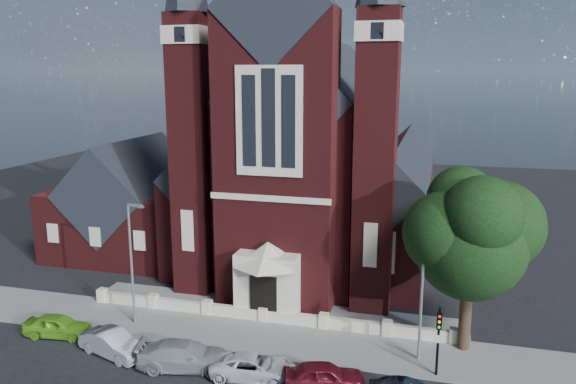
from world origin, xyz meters
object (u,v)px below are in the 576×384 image
object	(u,v)px
street_lamp_right	(424,285)
church	(318,161)
car_lime_van	(57,326)
car_silver_a	(113,344)
street_tree	(473,238)
car_dark_red	(324,376)
car_white_suv	(253,367)
parish_hall	(134,207)
car_silver_b	(185,356)
street_lamp_left	(132,257)
traffic_signal	(439,333)

from	to	relation	value
street_lamp_right	church	bearing A→B (deg)	118.04
car_lime_van	car_silver_a	bearing A→B (deg)	-112.00
street_tree	car_dark_red	bearing A→B (deg)	-140.32
street_tree	car_white_suv	world-z (taller)	street_tree
parish_hall	car_silver_a	bearing A→B (deg)	-63.63
car_lime_van	car_silver_b	world-z (taller)	car_silver_b
church	street_lamp_left	xyz separation A→B (m)	(-7.91, -18.94, -3.59)
parish_hall	traffic_signal	size ratio (longest dim) A/B	3.05
street_lamp_right	car_lime_van	xyz separation A→B (m)	(-21.83, -2.75, -3.90)
car_lime_van	car_white_suv	size ratio (longest dim) A/B	0.88
street_tree	parish_hall	bearing A→B (deg)	156.74
street_tree	street_lamp_left	world-z (taller)	street_tree
street_tree	street_lamp_right	bearing A→B (deg)	-145.74
car_lime_van	car_silver_a	distance (m)	4.81
street_lamp_right	car_dark_red	distance (m)	7.43
car_lime_van	car_silver_a	world-z (taller)	car_silver_a
parish_hall	street_lamp_right	distance (m)	29.62
street_lamp_left	car_silver_b	xyz separation A→B (m)	(5.48, -4.24, -3.83)
church	car_white_suv	bearing A→B (deg)	-86.21
parish_hall	car_silver_a	world-z (taller)	parish_hall
street_lamp_left	parish_hall	bearing A→B (deg)	120.02
traffic_signal	car_silver_a	world-z (taller)	traffic_signal
parish_hall	street_tree	size ratio (longest dim) A/B	1.14
street_lamp_left	street_lamp_right	size ratio (longest dim) A/B	1.00
car_lime_van	church	bearing A→B (deg)	-35.65
car_silver_b	car_dark_red	bearing A→B (deg)	-101.55
street_tree	car_white_suv	distance (m)	14.03
car_silver_a	car_white_suv	distance (m)	8.62
church	street_lamp_right	distance (m)	21.76
church	parish_hall	bearing A→B (deg)	-162.84
parish_hall	car_lime_van	world-z (taller)	parish_hall
church	car_silver_b	distance (m)	24.46
car_white_suv	car_dark_red	distance (m)	3.87
traffic_signal	car_lime_van	bearing A→B (deg)	-177.04
church	car_silver_b	bearing A→B (deg)	-95.99
street_lamp_left	car_white_suv	distance (m)	11.05
parish_hall	car_lime_van	distance (m)	17.60
car_silver_b	church	bearing A→B (deg)	-17.38
street_lamp_left	street_lamp_right	xyz separation A→B (m)	(18.00, 0.00, 0.00)
church	car_lime_van	size ratio (longest dim) A/B	8.50
street_tree	car_white_suv	xyz separation A→B (m)	(-11.07, -5.87, -6.31)
church	car_white_suv	world-z (taller)	church
car_lime_van	car_dark_red	world-z (taller)	car_dark_red
parish_hall	car_white_suv	distance (m)	25.47
street_lamp_right	car_white_suv	world-z (taller)	street_lamp_right
car_silver_a	car_white_suv	size ratio (longest dim) A/B	0.95
parish_hall	car_dark_red	bearing A→B (deg)	-40.48
street_lamp_left	church	bearing A→B (deg)	67.34
car_lime_van	car_white_suv	xyz separation A→B (m)	(13.27, -1.41, -0.05)
church	car_silver_a	distance (m)	25.12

